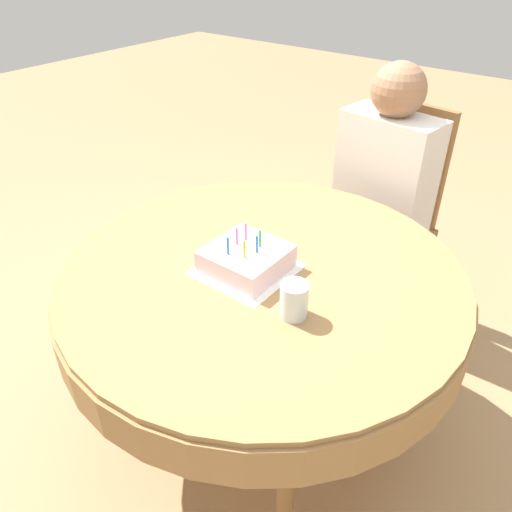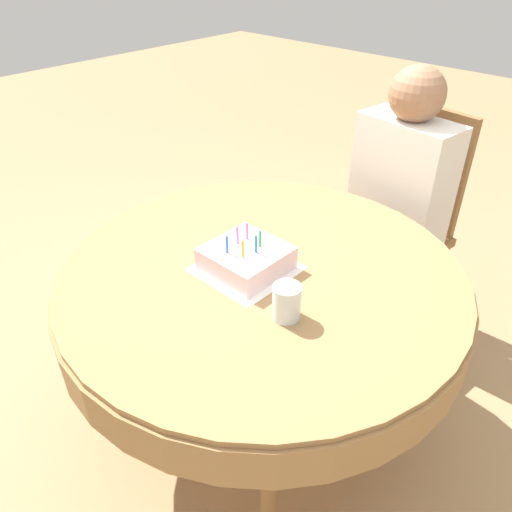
# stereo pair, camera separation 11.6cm
# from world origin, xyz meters

# --- Properties ---
(ground_plane) EXTENTS (12.00, 12.00, 0.00)m
(ground_plane) POSITION_xyz_m (0.00, 0.00, 0.00)
(ground_plane) COLOR #A37F56
(dining_table) EXTENTS (1.30, 1.30, 0.74)m
(dining_table) POSITION_xyz_m (0.00, 0.00, 0.66)
(dining_table) COLOR #9E7547
(dining_table) RESTS_ON ground_plane
(chair) EXTENTS (0.45, 0.45, 1.02)m
(chair) POSITION_xyz_m (0.02, 0.94, 0.54)
(chair) COLOR brown
(chair) RESTS_ON ground_plane
(person) EXTENTS (0.43, 0.33, 1.22)m
(person) POSITION_xyz_m (0.00, 0.84, 0.74)
(person) COLOR #9E7051
(person) RESTS_ON ground_plane
(napkin) EXTENTS (0.28, 0.28, 0.00)m
(napkin) POSITION_xyz_m (-0.04, -0.04, 0.74)
(napkin) COLOR white
(napkin) RESTS_ON dining_table
(birthday_cake) EXTENTS (0.23, 0.23, 0.14)m
(birthday_cake) POSITION_xyz_m (-0.04, -0.04, 0.78)
(birthday_cake) COLOR silver
(birthday_cake) RESTS_ON dining_table
(drinking_glass) EXTENTS (0.08, 0.08, 0.11)m
(drinking_glass) POSITION_xyz_m (0.20, -0.13, 0.80)
(drinking_glass) COLOR silver
(drinking_glass) RESTS_ON dining_table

